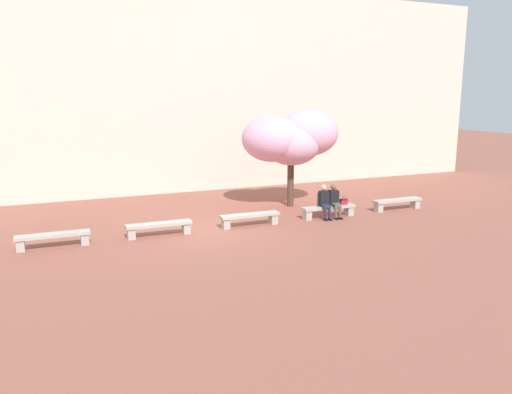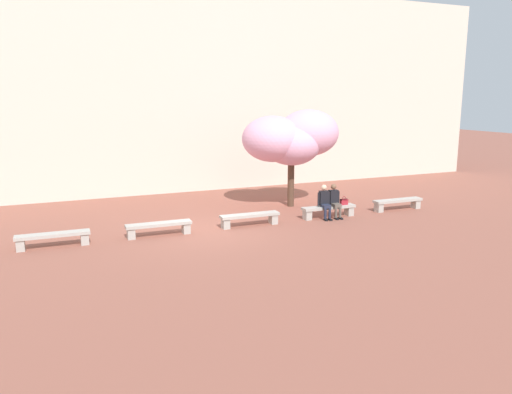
{
  "view_description": "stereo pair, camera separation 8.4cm",
  "coord_description": "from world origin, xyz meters",
  "px_view_note": "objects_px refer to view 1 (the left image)",
  "views": [
    {
      "loc": [
        -5.08,
        -16.0,
        4.56
      ],
      "look_at": [
        1.97,
        0.2,
        1.0
      ],
      "focal_mm": 35.0,
      "sensor_mm": 36.0,
      "label": 1
    },
    {
      "loc": [
        -5.01,
        -16.03,
        4.56
      ],
      "look_at": [
        1.97,
        0.2,
        1.0
      ],
      "focal_mm": 35.0,
      "sensor_mm": 36.0,
      "label": 2
    }
  ],
  "objects_px": {
    "stone_bench_center": "(159,227)",
    "stone_bench_near_east": "(250,217)",
    "stone_bench_near_west": "(53,238)",
    "person_seated_left": "(324,200)",
    "person_seated_right": "(334,199)",
    "stone_bench_east_end": "(328,209)",
    "handbag": "(344,201)",
    "stone_bench_far_east": "(397,202)",
    "cherry_tree_main": "(290,139)"
  },
  "relations": [
    {
      "from": "cherry_tree_main",
      "to": "stone_bench_center",
      "type": "bearing_deg",
      "value": -158.25
    },
    {
      "from": "stone_bench_east_end",
      "to": "stone_bench_far_east",
      "type": "bearing_deg",
      "value": 0.0
    },
    {
      "from": "stone_bench_east_end",
      "to": "handbag",
      "type": "bearing_deg",
      "value": -2.27
    },
    {
      "from": "stone_bench_near_west",
      "to": "stone_bench_far_east",
      "type": "xyz_separation_m",
      "value": [
        13.11,
        0.0,
        0.0
      ]
    },
    {
      "from": "person_seated_right",
      "to": "cherry_tree_main",
      "type": "distance_m",
      "value": 3.36
    },
    {
      "from": "stone_bench_near_west",
      "to": "stone_bench_east_end",
      "type": "xyz_separation_m",
      "value": [
        9.83,
        0.0,
        0.0
      ]
    },
    {
      "from": "stone_bench_near_east",
      "to": "person_seated_left",
      "type": "relative_size",
      "value": 1.7
    },
    {
      "from": "person_seated_right",
      "to": "cherry_tree_main",
      "type": "bearing_deg",
      "value": 104.19
    },
    {
      "from": "stone_bench_center",
      "to": "handbag",
      "type": "relative_size",
      "value": 6.45
    },
    {
      "from": "person_seated_right",
      "to": "cherry_tree_main",
      "type": "xyz_separation_m",
      "value": [
        -0.63,
        2.5,
        2.16
      ]
    },
    {
      "from": "stone_bench_east_end",
      "to": "stone_bench_far_east",
      "type": "xyz_separation_m",
      "value": [
        3.28,
        0.0,
        0.0
      ]
    },
    {
      "from": "stone_bench_near_west",
      "to": "stone_bench_near_east",
      "type": "xyz_separation_m",
      "value": [
        6.56,
        0.0,
        0.0
      ]
    },
    {
      "from": "stone_bench_far_east",
      "to": "handbag",
      "type": "xyz_separation_m",
      "value": [
        -2.61,
        -0.03,
        0.27
      ]
    },
    {
      "from": "stone_bench_near_west",
      "to": "stone_bench_center",
      "type": "xyz_separation_m",
      "value": [
        3.28,
        0.0,
        0.0
      ]
    },
    {
      "from": "stone_bench_center",
      "to": "stone_bench_far_east",
      "type": "height_order",
      "value": "same"
    },
    {
      "from": "stone_bench_near_east",
      "to": "person_seated_right",
      "type": "xyz_separation_m",
      "value": [
        3.49,
        -0.05,
        0.38
      ]
    },
    {
      "from": "stone_bench_east_end",
      "to": "person_seated_right",
      "type": "distance_m",
      "value": 0.44
    },
    {
      "from": "stone_bench_far_east",
      "to": "cherry_tree_main",
      "type": "xyz_separation_m",
      "value": [
        -3.7,
        2.45,
        2.54
      ]
    },
    {
      "from": "stone_bench_center",
      "to": "handbag",
      "type": "bearing_deg",
      "value": -0.21
    },
    {
      "from": "handbag",
      "to": "stone_bench_near_east",
      "type": "bearing_deg",
      "value": 179.62
    },
    {
      "from": "stone_bench_east_end",
      "to": "handbag",
      "type": "xyz_separation_m",
      "value": [
        0.66,
        -0.03,
        0.27
      ]
    },
    {
      "from": "stone_bench_center",
      "to": "cherry_tree_main",
      "type": "relative_size",
      "value": 0.53
    },
    {
      "from": "stone_bench_far_east",
      "to": "cherry_tree_main",
      "type": "relative_size",
      "value": 0.53
    },
    {
      "from": "person_seated_right",
      "to": "stone_bench_near_west",
      "type": "bearing_deg",
      "value": 179.69
    },
    {
      "from": "stone_bench_near_west",
      "to": "person_seated_right",
      "type": "xyz_separation_m",
      "value": [
        10.04,
        -0.05,
        0.38
      ]
    },
    {
      "from": "stone_bench_east_end",
      "to": "person_seated_left",
      "type": "height_order",
      "value": "person_seated_left"
    },
    {
      "from": "stone_bench_near_west",
      "to": "person_seated_left",
      "type": "relative_size",
      "value": 1.7
    },
    {
      "from": "stone_bench_center",
      "to": "stone_bench_near_east",
      "type": "xyz_separation_m",
      "value": [
        3.28,
        0.0,
        0.0
      ]
    },
    {
      "from": "stone_bench_center",
      "to": "person_seated_left",
      "type": "xyz_separation_m",
      "value": [
        6.33,
        -0.05,
        0.38
      ]
    },
    {
      "from": "stone_bench_near_east",
      "to": "stone_bench_far_east",
      "type": "relative_size",
      "value": 1.0
    },
    {
      "from": "person_seated_left",
      "to": "stone_bench_near_west",
      "type": "bearing_deg",
      "value": 179.68
    },
    {
      "from": "person_seated_right",
      "to": "stone_bench_east_end",
      "type": "bearing_deg",
      "value": 165.69
    },
    {
      "from": "stone_bench_near_west",
      "to": "stone_bench_center",
      "type": "relative_size",
      "value": 1.0
    },
    {
      "from": "person_seated_left",
      "to": "handbag",
      "type": "distance_m",
      "value": 0.89
    },
    {
      "from": "stone_bench_near_east",
      "to": "person_seated_left",
      "type": "distance_m",
      "value": 3.08
    },
    {
      "from": "stone_bench_center",
      "to": "handbag",
      "type": "xyz_separation_m",
      "value": [
        7.22,
        -0.03,
        0.27
      ]
    },
    {
      "from": "stone_bench_near_east",
      "to": "stone_bench_east_end",
      "type": "distance_m",
      "value": 3.28
    },
    {
      "from": "stone_bench_far_east",
      "to": "handbag",
      "type": "distance_m",
      "value": 2.63
    },
    {
      "from": "stone_bench_near_west",
      "to": "stone_bench_far_east",
      "type": "distance_m",
      "value": 13.11
    },
    {
      "from": "stone_bench_center",
      "to": "handbag",
      "type": "height_order",
      "value": "handbag"
    },
    {
      "from": "stone_bench_near_east",
      "to": "handbag",
      "type": "relative_size",
      "value": 6.45
    },
    {
      "from": "stone_bench_near_east",
      "to": "cherry_tree_main",
      "type": "relative_size",
      "value": 0.53
    },
    {
      "from": "handbag",
      "to": "person_seated_left",
      "type": "bearing_deg",
      "value": -178.28
    },
    {
      "from": "cherry_tree_main",
      "to": "person_seated_left",
      "type": "bearing_deg",
      "value": -85.44
    },
    {
      "from": "stone_bench_east_end",
      "to": "person_seated_left",
      "type": "bearing_deg",
      "value": -166.68
    },
    {
      "from": "stone_bench_far_east",
      "to": "person_seated_right",
      "type": "height_order",
      "value": "person_seated_right"
    },
    {
      "from": "person_seated_right",
      "to": "cherry_tree_main",
      "type": "relative_size",
      "value": 0.31
    },
    {
      "from": "stone_bench_near_west",
      "to": "person_seated_left",
      "type": "distance_m",
      "value": 9.62
    },
    {
      "from": "stone_bench_near_east",
      "to": "cherry_tree_main",
      "type": "distance_m",
      "value": 4.54
    },
    {
      "from": "stone_bench_east_end",
      "to": "stone_bench_center",
      "type": "bearing_deg",
      "value": 180.0
    }
  ]
}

